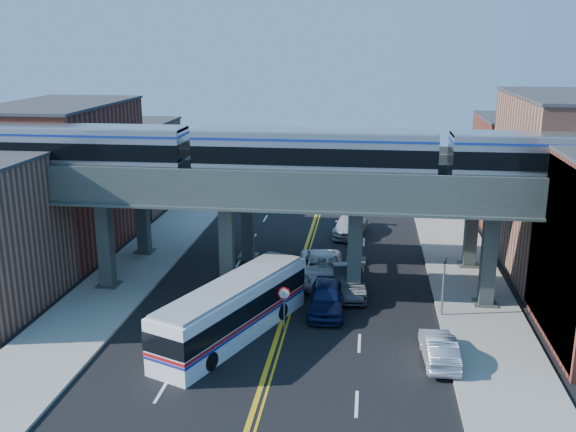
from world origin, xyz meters
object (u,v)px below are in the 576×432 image
at_px(traffic_signal, 444,280).
at_px(car_lane_a, 327,297).
at_px(car_lane_b, 348,281).
at_px(transit_train, 314,154).
at_px(transit_bus, 233,310).
at_px(car_parked_curb, 439,349).
at_px(car_lane_d, 351,224).
at_px(stop_sign, 284,302).
at_px(car_lane_c, 322,268).

bearing_deg(traffic_signal, car_lane_a, -179.85).
bearing_deg(car_lane_b, transit_train, -164.79).
relative_size(transit_bus, car_parked_curb, 2.63).
distance_m(transit_train, car_lane_a, 8.56).
xyz_separation_m(car_lane_a, car_parked_curb, (6.05, -5.53, -0.18)).
height_order(traffic_signal, car_lane_d, traffic_signal).
bearing_deg(traffic_signal, car_parked_curb, -97.19).
height_order(car_lane_a, car_lane_d, car_lane_a).
xyz_separation_m(transit_bus, car_lane_d, (5.74, 20.12, -0.66)).
bearing_deg(traffic_signal, car_lane_b, 152.50).
xyz_separation_m(transit_bus, car_parked_curb, (10.87, -1.56, -0.80)).
distance_m(transit_bus, car_lane_b, 9.16).
relative_size(stop_sign, car_parked_curb, 0.60).
height_order(car_lane_d, car_parked_curb, car_lane_d).
xyz_separation_m(car_lane_c, car_parked_curb, (6.70, -10.62, -0.16)).
relative_size(traffic_signal, car_lane_c, 0.64).
bearing_deg(stop_sign, traffic_signal, 18.63).
bearing_deg(transit_train, stop_sign, -102.57).
relative_size(car_lane_c, car_parked_curb, 1.44).
relative_size(traffic_signal, car_lane_a, 0.77).
xyz_separation_m(car_lane_b, car_lane_c, (-1.81, 2.17, 0.01)).
bearing_deg(stop_sign, car_lane_d, 80.90).
bearing_deg(transit_bus, traffic_signal, -48.26).
height_order(traffic_signal, car_lane_b, traffic_signal).
xyz_separation_m(transit_bus, car_lane_b, (5.99, 6.90, -0.65)).
distance_m(car_lane_b, car_lane_c, 2.83).
xyz_separation_m(stop_sign, car_lane_d, (3.06, 19.13, -0.90)).
xyz_separation_m(car_lane_c, car_lane_d, (1.56, 11.06, -0.02)).
xyz_separation_m(traffic_signal, car_lane_c, (-7.40, 5.07, -1.42)).
bearing_deg(car_lane_a, transit_train, 116.07).
relative_size(car_lane_a, car_lane_c, 0.84).
relative_size(stop_sign, transit_bus, 0.23).
bearing_deg(car_lane_c, car_lane_a, -89.51).
bearing_deg(car_lane_b, transit_bus, -138.18).
relative_size(car_lane_a, car_lane_d, 0.89).
xyz_separation_m(transit_train, stop_sign, (-1.11, -5.00, -7.40)).
xyz_separation_m(stop_sign, car_lane_b, (3.31, 5.91, -0.88)).
height_order(car_lane_a, car_lane_c, car_lane_a).
xyz_separation_m(car_lane_d, car_parked_curb, (5.14, -21.68, -0.14)).
distance_m(stop_sign, car_parked_curb, 8.65).
bearing_deg(transit_bus, car_lane_a, -27.82).
bearing_deg(transit_bus, car_lane_d, 6.81).
bearing_deg(stop_sign, car_lane_b, 60.71).
relative_size(traffic_signal, car_lane_b, 0.77).
distance_m(car_lane_a, car_lane_c, 5.13).
bearing_deg(car_lane_d, car_lane_a, -86.95).
distance_m(stop_sign, car_lane_b, 6.83).
height_order(traffic_signal, car_lane_a, traffic_signal).
height_order(transit_bus, car_lane_c, transit_bus).
relative_size(stop_sign, car_lane_c, 0.41).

